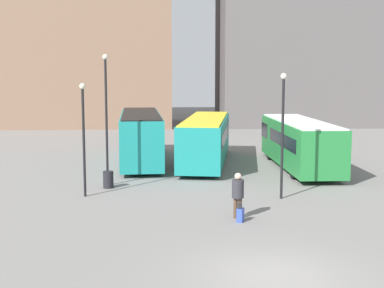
% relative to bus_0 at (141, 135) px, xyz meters
% --- Properties ---
extents(ground_plane, '(160.00, 160.00, 0.00)m').
position_rel_bus_0_xyz_m(ground_plane, '(4.87, -20.25, -1.75)').
color(ground_plane, slate).
extents(bus_0, '(3.26, 11.66, 3.22)m').
position_rel_bus_0_xyz_m(bus_0, '(0.00, 0.00, 0.00)').
color(bus_0, '#19847F').
rests_on(bus_0, ground_plane).
extents(bus_1, '(4.17, 11.90, 2.94)m').
position_rel_bus_0_xyz_m(bus_1, '(4.22, -0.71, -0.14)').
color(bus_1, '#19847F').
rests_on(bus_1, ground_plane).
extents(bus_2, '(2.72, 10.94, 2.92)m').
position_rel_bus_0_xyz_m(bus_2, '(9.74, -2.75, -0.16)').
color(bus_2, '#237A38').
rests_on(bus_2, ground_plane).
extents(traveler, '(0.62, 0.62, 1.83)m').
position_rel_bus_0_xyz_m(traveler, '(4.58, -14.14, -0.66)').
color(traveler, '#4C3828').
rests_on(traveler, ground_plane).
extents(suitcase, '(0.34, 0.39, 0.78)m').
position_rel_bus_0_xyz_m(suitcase, '(4.62, -14.66, -1.47)').
color(suitcase, '#334CB2').
rests_on(suitcase, ground_plane).
extents(lamp_post_0, '(0.28, 0.28, 5.72)m').
position_rel_bus_0_xyz_m(lamp_post_0, '(7.01, -10.81, 1.61)').
color(lamp_post_0, black).
rests_on(lamp_post_0, ground_plane).
extents(lamp_post_1, '(0.28, 0.28, 5.27)m').
position_rel_bus_0_xyz_m(lamp_post_1, '(-2.06, -10.00, 1.38)').
color(lamp_post_1, black).
rests_on(lamp_post_1, ground_plane).
extents(lamp_post_2, '(0.28, 0.28, 6.67)m').
position_rel_bus_0_xyz_m(lamp_post_2, '(-1.30, -7.53, 2.11)').
color(lamp_post_2, black).
rests_on(lamp_post_2, ground_plane).
extents(trash_bin, '(0.52, 0.52, 0.85)m').
position_rel_bus_0_xyz_m(trash_bin, '(-1.19, -8.15, -1.32)').
color(trash_bin, black).
rests_on(trash_bin, ground_plane).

